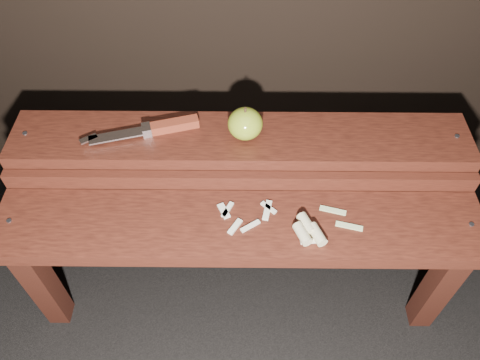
{
  "coord_description": "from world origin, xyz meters",
  "views": [
    {
      "loc": [
        0.01,
        -0.69,
        1.36
      ],
      "look_at": [
        0.0,
        0.06,
        0.45
      ],
      "focal_mm": 35.0,
      "sensor_mm": 36.0,
      "label": 1
    }
  ],
  "objects_px": {
    "bench_front_tier": "(240,242)",
    "knife": "(160,128)",
    "apple": "(245,124)",
    "bench_rear_tier": "(240,159)"
  },
  "relations": [
    {
      "from": "bench_front_tier",
      "to": "apple",
      "type": "xyz_separation_m",
      "value": [
        0.01,
        0.23,
        0.19
      ]
    },
    {
      "from": "bench_front_tier",
      "to": "apple",
      "type": "bearing_deg",
      "value": 86.99
    },
    {
      "from": "apple",
      "to": "knife",
      "type": "bearing_deg",
      "value": 176.8
    },
    {
      "from": "apple",
      "to": "bench_front_tier",
      "type": "bearing_deg",
      "value": -93.01
    },
    {
      "from": "apple",
      "to": "knife",
      "type": "xyz_separation_m",
      "value": [
        -0.22,
        0.01,
        -0.03
      ]
    },
    {
      "from": "apple",
      "to": "knife",
      "type": "distance_m",
      "value": 0.22
    },
    {
      "from": "knife",
      "to": "bench_front_tier",
      "type": "bearing_deg",
      "value": -49.34
    },
    {
      "from": "bench_front_tier",
      "to": "knife",
      "type": "xyz_separation_m",
      "value": [
        -0.21,
        0.24,
        0.16
      ]
    },
    {
      "from": "bench_front_tier",
      "to": "knife",
      "type": "height_order",
      "value": "knife"
    },
    {
      "from": "bench_rear_tier",
      "to": "apple",
      "type": "height_order",
      "value": "apple"
    }
  ]
}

